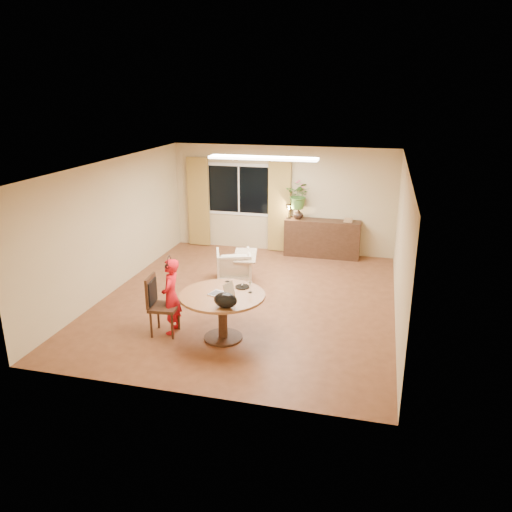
{
  "coord_description": "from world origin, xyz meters",
  "views": [
    {
      "loc": [
        2.32,
        -8.58,
        3.86
      ],
      "look_at": [
        0.21,
        -0.2,
        0.97
      ],
      "focal_mm": 35.0,
      "sensor_mm": 36.0,
      "label": 1
    }
  ],
  "objects": [
    {
      "name": "curtain_left",
      "position": [
        -2.15,
        3.15,
        1.15
      ],
      "size": [
        0.55,
        0.08,
        2.25
      ],
      "primitive_type": "cube",
      "color": "olive",
      "rests_on": "wall_back"
    },
    {
      "name": "wine_glass",
      "position": [
        0.43,
        -1.45,
        0.88
      ],
      "size": [
        0.08,
        0.08,
        0.19
      ],
      "primitive_type": null,
      "rotation": [
        0.0,
        0.0,
        -0.16
      ],
      "color": "white",
      "rests_on": "dining_table"
    },
    {
      "name": "wall_right",
      "position": [
        2.75,
        0.0,
        1.3
      ],
      "size": [
        0.0,
        6.5,
        6.5
      ],
      "primitive_type": "plane",
      "rotation": [
        1.57,
        0.0,
        -1.57
      ],
      "color": "tan",
      "rests_on": "floor"
    },
    {
      "name": "floor",
      "position": [
        0.0,
        0.0,
        0.0
      ],
      "size": [
        6.5,
        6.5,
        0.0
      ],
      "primitive_type": "plane",
      "color": "brown",
      "rests_on": "ground"
    },
    {
      "name": "bouquet",
      "position": [
        0.45,
        3.01,
        1.48
      ],
      "size": [
        0.68,
        0.62,
        0.66
      ],
      "primitive_type": "imported",
      "rotation": [
        0.0,
        0.0,
        -0.19
      ],
      "color": "#265F23",
      "rests_on": "vase"
    },
    {
      "name": "curtain_right",
      "position": [
        -0.05,
        3.15,
        1.15
      ],
      "size": [
        0.55,
        0.08,
        2.25
      ],
      "primitive_type": "cube",
      "color": "olive",
      "rests_on": "wall_back"
    },
    {
      "name": "laptop",
      "position": [
        -0.0,
        -1.67,
        0.9
      ],
      "size": [
        0.42,
        0.34,
        0.24
      ],
      "primitive_type": null,
      "rotation": [
        0.0,
        0.0,
        -0.3
      ],
      "color": "#B7B7BC",
      "rests_on": "dining_table"
    },
    {
      "name": "sideboard",
      "position": [
        1.04,
        3.01,
        0.45
      ],
      "size": [
        1.8,
        0.44,
        0.9
      ],
      "primitive_type": "cube",
      "color": "black",
      "rests_on": "floor"
    },
    {
      "name": "dining_table",
      "position": [
        0.01,
        -1.63,
        0.61
      ],
      "size": [
        1.37,
        1.37,
        0.78
      ],
      "color": "brown",
      "rests_on": "floor"
    },
    {
      "name": "book_stack",
      "position": [
        1.64,
        3.01,
        0.94
      ],
      "size": [
        0.22,
        0.17,
        0.08
      ],
      "primitive_type": null,
      "rotation": [
        0.0,
        0.0,
        0.07
      ],
      "color": "#936F4B",
      "rests_on": "sideboard"
    },
    {
      "name": "ceiling_panel",
      "position": [
        0.0,
        1.2,
        2.57
      ],
      "size": [
        2.2,
        0.35,
        0.05
      ],
      "primitive_type": "cube",
      "color": "white",
      "rests_on": "ceiling"
    },
    {
      "name": "handbag",
      "position": [
        0.22,
        -2.11,
        0.9
      ],
      "size": [
        0.4,
        0.28,
        0.24
      ],
      "primitive_type": null,
      "rotation": [
        0.0,
        0.0,
        -0.22
      ],
      "color": "black",
      "rests_on": "dining_table"
    },
    {
      "name": "wall_left",
      "position": [
        -2.75,
        0.0,
        1.3
      ],
      "size": [
        0.0,
        6.5,
        6.5
      ],
      "primitive_type": "plane",
      "rotation": [
        1.57,
        0.0,
        1.57
      ],
      "color": "tan",
      "rests_on": "floor"
    },
    {
      "name": "child",
      "position": [
        -0.88,
        -1.61,
        0.64
      ],
      "size": [
        0.5,
        0.36,
        1.28
      ],
      "primitive_type": "imported",
      "rotation": [
        0.0,
        0.0,
        -1.44
      ],
      "color": "#BA290E",
      "rests_on": "floor"
    },
    {
      "name": "throw",
      "position": [
        -0.29,
        0.86,
        0.68
      ],
      "size": [
        0.54,
        0.62,
        0.03
      ],
      "primitive_type": null,
      "rotation": [
        0.0,
        0.0,
        0.18
      ],
      "color": "beige",
      "rests_on": "armchair"
    },
    {
      "name": "tumbler",
      "position": [
        0.02,
        -1.36,
        0.84
      ],
      "size": [
        0.09,
        0.09,
        0.12
      ],
      "primitive_type": null,
      "rotation": [
        0.0,
        0.0,
        0.12
      ],
      "color": "white",
      "rests_on": "dining_table"
    },
    {
      "name": "pot_lid",
      "position": [
        0.25,
        -1.28,
        0.8
      ],
      "size": [
        0.29,
        0.29,
        0.04
      ],
      "primitive_type": null,
      "rotation": [
        0.0,
        0.0,
        -0.29
      ],
      "color": "white",
      "rests_on": "dining_table"
    },
    {
      "name": "ceiling",
      "position": [
        0.0,
        0.0,
        2.6
      ],
      "size": [
        6.5,
        6.5,
        0.0
      ],
      "primitive_type": "plane",
      "rotation": [
        3.14,
        0.0,
        0.0
      ],
      "color": "white",
      "rests_on": "wall_back"
    },
    {
      "name": "dining_chair",
      "position": [
        -0.97,
        -1.7,
        0.5
      ],
      "size": [
        0.52,
        0.49,
        1.01
      ],
      "primitive_type": null,
      "rotation": [
        0.0,
        0.0,
        0.1
      ],
      "color": "black",
      "rests_on": "floor"
    },
    {
      "name": "wall_back",
      "position": [
        0.0,
        3.25,
        1.3
      ],
      "size": [
        5.5,
        0.0,
        5.5
      ],
      "primitive_type": "plane",
      "rotation": [
        1.57,
        0.0,
        0.0
      ],
      "color": "tan",
      "rests_on": "floor"
    },
    {
      "name": "armchair",
      "position": [
        -0.57,
        0.94,
        0.33
      ],
      "size": [
        0.91,
        0.92,
        0.66
      ],
      "primitive_type": "imported",
      "rotation": [
        0.0,
        0.0,
        3.48
      ],
      "color": "beige",
      "rests_on": "floor"
    },
    {
      "name": "window",
      "position": [
        -1.1,
        3.23,
        1.5
      ],
      "size": [
        1.7,
        0.03,
        1.3
      ],
      "color": "white",
      "rests_on": "wall_back"
    },
    {
      "name": "vase",
      "position": [
        0.45,
        3.01,
        1.02
      ],
      "size": [
        0.26,
        0.26,
        0.25
      ],
      "primitive_type": "imported",
      "rotation": [
        0.0,
        0.0,
        0.1
      ],
      "color": "black",
      "rests_on": "sideboard"
    },
    {
      "name": "desk_lamp",
      "position": [
        0.22,
        2.96,
        1.08
      ],
      "size": [
        0.17,
        0.17,
        0.36
      ],
      "primitive_type": null,
      "rotation": [
        0.0,
        0.0,
        -0.14
      ],
      "color": "black",
      "rests_on": "sideboard"
    }
  ]
}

